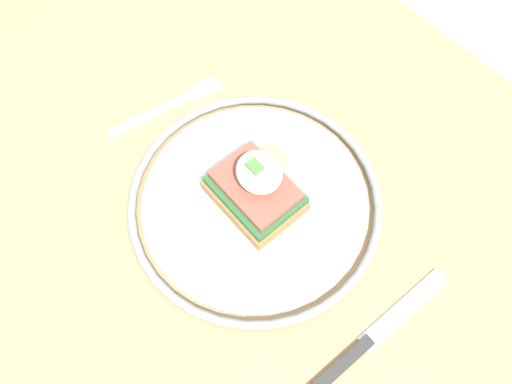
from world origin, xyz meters
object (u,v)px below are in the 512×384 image
plate (256,202)px  fork (171,105)px  knife (367,342)px  sandwich (258,188)px

plate → fork: (-0.17, 0.01, -0.01)m
plate → knife: plate is taller
fork → knife: bearing=-3.7°
sandwich → plate: bearing=-90.4°
plate → sandwich: (0.00, 0.00, 0.03)m
sandwich → fork: 0.18m
fork → knife: (0.36, -0.02, 0.00)m
fork → knife: 0.36m
fork → sandwich: bearing=-2.1°
plate → sandwich: size_ratio=2.81×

